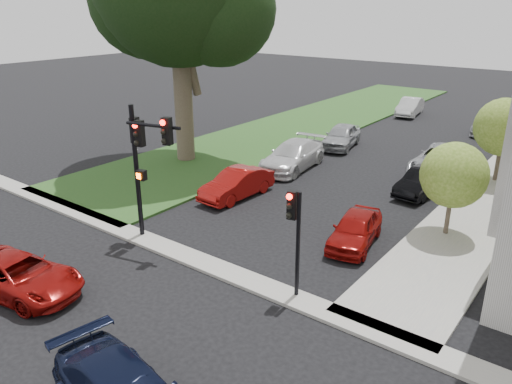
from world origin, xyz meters
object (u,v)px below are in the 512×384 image
Objects in this scene: car_parked_1 at (422,182)px; small_tree_b at (504,127)px; traffic_signal_main at (143,150)px; small_tree_a at (454,175)px; car_cross_near at (19,275)px; car_parked_6 at (293,156)px; car_parked_7 at (341,136)px; car_parked_0 at (355,229)px; car_parked_9 at (410,107)px; car_parked_4 at (494,125)px; car_parked_2 at (442,161)px; car_parked_5 at (237,184)px; traffic_signal_secondary at (295,225)px.

small_tree_b is at bearing 63.82° from car_parked_1.
car_parked_1 is at bearing 59.15° from traffic_signal_main.
small_tree_a reaches higher than car_cross_near.
car_parked_7 is at bearing 83.06° from car_parked_6.
car_parked_0 is 9.96m from car_parked_6.
traffic_signal_main is at bearing -96.93° from car_parked_9.
small_tree_b is at bearing -69.90° from car_parked_4.
small_tree_b is 0.84× the size of car_parked_6.
car_parked_4 is (0.00, 22.45, 0.05)m from car_parked_0.
car_parked_6 is (-7.26, -4.18, -0.02)m from car_parked_2.
car_parked_7 is at bearing 165.12° from car_parked_2.
car_parked_0 is at bearing -7.04° from car_parked_5.
car_parked_5 is at bearing -135.47° from car_parked_1.
car_parked_1 is 0.73× the size of car_parked_6.
car_parked_0 is 0.72× the size of car_parked_6.
small_tree_b is 23.65m from car_cross_near.
car_parked_0 is 0.86× the size of car_parked_7.
car_parked_0 is 0.88× the size of car_parked_9.
car_parked_6 is at bearing -108.46° from car_parked_4.
car_parked_0 is at bearing -86.30° from car_parked_1.
small_tree_a is 0.90× the size of car_parked_9.
car_parked_2 reaches higher than car_parked_6.
car_parked_6 is (-0.45, 11.36, -3.01)m from traffic_signal_main.
car_parked_2 is at bearing 56.89° from car_parked_5.
car_parked_1 is 3.76m from car_parked_2.
car_parked_0 is 22.45m from car_parked_4.
traffic_signal_main is 28.12m from car_parked_4.
car_parked_9 is (-7.35, 14.32, -0.07)m from car_parked_2.
traffic_signal_main is 17.45m from car_parked_7.
traffic_signal_main is at bearing -141.31° from small_tree_a.
car_parked_7 is (-0.02, 22.52, 0.12)m from car_cross_near.
small_tree_a reaches higher than car_parked_1.
small_tree_a reaches higher than car_parked_9.
car_parked_5 is at bearing -11.62° from car_cross_near.
car_parked_4 is at bearing -28.37° from car_parked_9.
small_tree_b is 1.22× the size of traffic_signal_secondary.
car_parked_4 is at bearing 87.57° from car_parked_2.
small_tree_b is at bearing 65.54° from car_parked_0.
car_parked_4 is at bearing 74.15° from car_parked_5.
small_tree_b is 0.92× the size of car_parked_4.
car_parked_4 is at bearing -23.06° from car_cross_near.
car_parked_7 reaches higher than car_parked_1.
car_parked_5 is at bearing -133.64° from small_tree_b.
small_tree_a is 0.72× the size of traffic_signal_main.
car_parked_1 is 9.19m from car_parked_7.
car_parked_6 reaches higher than car_parked_1.
small_tree_b is 11.64m from car_parked_4.
traffic_signal_main is at bearing -94.11° from car_parked_6.
car_cross_near is at bearing -114.99° from small_tree_b.
small_tree_a reaches higher than car_parked_4.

